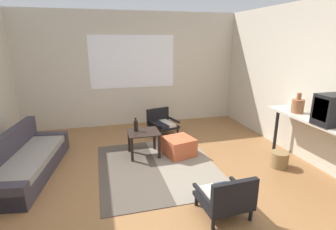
{
  "coord_description": "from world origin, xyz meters",
  "views": [
    {
      "loc": [
        -0.84,
        -3.34,
        2.07
      ],
      "look_at": [
        0.37,
        1.11,
        0.72
      ],
      "focal_mm": 27.91,
      "sensor_mm": 36.0,
      "label": 1
    }
  ],
  "objects_px": {
    "crt_television": "(332,110)",
    "coffee_table": "(144,137)",
    "couch": "(25,162)",
    "clay_vase": "(298,106)",
    "wicker_basket": "(279,160)",
    "ottoman_orange": "(179,147)",
    "console_shelf": "(314,125)",
    "armchair_by_window": "(162,122)",
    "armchair_striped_foreground": "(226,198)",
    "glass_bottle": "(136,125)"
  },
  "relations": [
    {
      "from": "clay_vase",
      "to": "glass_bottle",
      "type": "height_order",
      "value": "clay_vase"
    },
    {
      "from": "console_shelf",
      "to": "glass_bottle",
      "type": "bearing_deg",
      "value": 152.51
    },
    {
      "from": "armchair_by_window",
      "to": "glass_bottle",
      "type": "xyz_separation_m",
      "value": [
        -0.72,
        -0.99,
        0.3
      ]
    },
    {
      "from": "wicker_basket",
      "to": "crt_television",
      "type": "bearing_deg",
      "value": -52.85
    },
    {
      "from": "armchair_by_window",
      "to": "coffee_table",
      "type": "bearing_deg",
      "value": -119.21
    },
    {
      "from": "ottoman_orange",
      "to": "console_shelf",
      "type": "bearing_deg",
      "value": -30.61
    },
    {
      "from": "couch",
      "to": "ottoman_orange",
      "type": "relative_size",
      "value": 4.3
    },
    {
      "from": "armchair_by_window",
      "to": "crt_television",
      "type": "bearing_deg",
      "value": -54.27
    },
    {
      "from": "crt_television",
      "to": "armchair_by_window",
      "type": "bearing_deg",
      "value": 125.73
    },
    {
      "from": "coffee_table",
      "to": "console_shelf",
      "type": "distance_m",
      "value": 2.82
    },
    {
      "from": "clay_vase",
      "to": "glass_bottle",
      "type": "bearing_deg",
      "value": 159.85
    },
    {
      "from": "armchair_by_window",
      "to": "wicker_basket",
      "type": "distance_m",
      "value": 2.6
    },
    {
      "from": "armchair_by_window",
      "to": "clay_vase",
      "type": "distance_m",
      "value": 2.81
    },
    {
      "from": "armchair_by_window",
      "to": "glass_bottle",
      "type": "height_order",
      "value": "glass_bottle"
    },
    {
      "from": "glass_bottle",
      "to": "wicker_basket",
      "type": "xyz_separation_m",
      "value": [
        2.23,
        -1.13,
        -0.43
      ]
    },
    {
      "from": "coffee_table",
      "to": "crt_television",
      "type": "bearing_deg",
      "value": -31.83
    },
    {
      "from": "clay_vase",
      "to": "ottoman_orange",
      "type": "bearing_deg",
      "value": 159.36
    },
    {
      "from": "coffee_table",
      "to": "armchair_by_window",
      "type": "relative_size",
      "value": 0.82
    },
    {
      "from": "ottoman_orange",
      "to": "glass_bottle",
      "type": "xyz_separation_m",
      "value": [
        -0.74,
        0.26,
        0.39
      ]
    },
    {
      "from": "glass_bottle",
      "to": "armchair_by_window",
      "type": "bearing_deg",
      "value": 53.85
    },
    {
      "from": "clay_vase",
      "to": "wicker_basket",
      "type": "bearing_deg",
      "value": -155.12
    },
    {
      "from": "ottoman_orange",
      "to": "console_shelf",
      "type": "height_order",
      "value": "console_shelf"
    },
    {
      "from": "coffee_table",
      "to": "console_shelf",
      "type": "bearing_deg",
      "value": -27.1
    },
    {
      "from": "coffee_table",
      "to": "clay_vase",
      "type": "distance_m",
      "value": 2.71
    },
    {
      "from": "couch",
      "to": "crt_television",
      "type": "bearing_deg",
      "value": -16.74
    },
    {
      "from": "ottoman_orange",
      "to": "coffee_table",
      "type": "bearing_deg",
      "value": 164.73
    },
    {
      "from": "crt_television",
      "to": "armchair_striped_foreground",
      "type": "bearing_deg",
      "value": -166.57
    },
    {
      "from": "console_shelf",
      "to": "crt_television",
      "type": "bearing_deg",
      "value": -90.67
    },
    {
      "from": "armchair_by_window",
      "to": "wicker_basket",
      "type": "xyz_separation_m",
      "value": [
        1.51,
        -2.12,
        -0.13
      ]
    },
    {
      "from": "clay_vase",
      "to": "couch",
      "type": "bearing_deg",
      "value": 171.51
    },
    {
      "from": "couch",
      "to": "armchair_striped_foreground",
      "type": "relative_size",
      "value": 3.53
    },
    {
      "from": "console_shelf",
      "to": "ottoman_orange",
      "type": "bearing_deg",
      "value": 149.39
    },
    {
      "from": "crt_television",
      "to": "wicker_basket",
      "type": "distance_m",
      "value": 1.15
    },
    {
      "from": "couch",
      "to": "wicker_basket",
      "type": "relative_size",
      "value": 7.33
    },
    {
      "from": "ottoman_orange",
      "to": "glass_bottle",
      "type": "height_order",
      "value": "glass_bottle"
    },
    {
      "from": "crt_television",
      "to": "coffee_table",
      "type": "bearing_deg",
      "value": 148.17
    },
    {
      "from": "armchair_by_window",
      "to": "wicker_basket",
      "type": "relative_size",
      "value": 2.38
    },
    {
      "from": "coffee_table",
      "to": "ottoman_orange",
      "type": "bearing_deg",
      "value": -15.27
    },
    {
      "from": "clay_vase",
      "to": "wicker_basket",
      "type": "distance_m",
      "value": 0.96
    },
    {
      "from": "console_shelf",
      "to": "armchair_by_window",
      "type": "bearing_deg",
      "value": 128.77
    },
    {
      "from": "couch",
      "to": "clay_vase",
      "type": "height_order",
      "value": "clay_vase"
    },
    {
      "from": "crt_television",
      "to": "glass_bottle",
      "type": "height_order",
      "value": "crt_television"
    },
    {
      "from": "armchair_striped_foreground",
      "to": "clay_vase",
      "type": "bearing_deg",
      "value": 31.04
    },
    {
      "from": "armchair_striped_foreground",
      "to": "glass_bottle",
      "type": "bearing_deg",
      "value": 110.37
    },
    {
      "from": "glass_bottle",
      "to": "armchair_striped_foreground",
      "type": "bearing_deg",
      "value": -69.63
    },
    {
      "from": "armchair_striped_foreground",
      "to": "console_shelf",
      "type": "height_order",
      "value": "console_shelf"
    },
    {
      "from": "ottoman_orange",
      "to": "crt_television",
      "type": "relative_size",
      "value": 1.1
    },
    {
      "from": "armchair_by_window",
      "to": "ottoman_orange",
      "type": "xyz_separation_m",
      "value": [
        0.02,
        -1.24,
        -0.09
      ]
    },
    {
      "from": "armchair_by_window",
      "to": "armchair_striped_foreground",
      "type": "bearing_deg",
      "value": -89.18
    },
    {
      "from": "coffee_table",
      "to": "clay_vase",
      "type": "height_order",
      "value": "clay_vase"
    }
  ]
}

